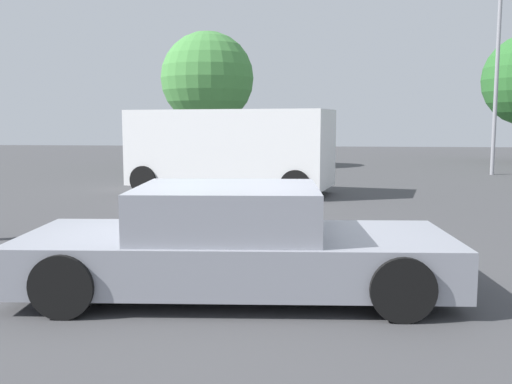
{
  "coord_description": "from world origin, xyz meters",
  "views": [
    {
      "loc": [
        1.19,
        -6.38,
        1.9
      ],
      "look_at": [
        0.31,
        1.81,
        0.9
      ],
      "focal_mm": 40.26,
      "sensor_mm": 36.0,
      "label": 1
    }
  ],
  "objects_px": {
    "sedan_foreground": "(234,244)",
    "van_white": "(230,149)",
    "light_post_near": "(499,34)",
    "dog": "(283,217)"
  },
  "relations": [
    {
      "from": "dog",
      "to": "van_white",
      "type": "relative_size",
      "value": 0.1
    },
    {
      "from": "sedan_foreground",
      "to": "van_white",
      "type": "bearing_deg",
      "value": 94.61
    },
    {
      "from": "dog",
      "to": "van_white",
      "type": "bearing_deg",
      "value": 155.04
    },
    {
      "from": "van_white",
      "to": "light_post_near",
      "type": "relative_size",
      "value": 0.74
    },
    {
      "from": "van_white",
      "to": "light_post_near",
      "type": "bearing_deg",
      "value": -131.25
    },
    {
      "from": "sedan_foreground",
      "to": "van_white",
      "type": "height_order",
      "value": "van_white"
    },
    {
      "from": "van_white",
      "to": "light_post_near",
      "type": "height_order",
      "value": "light_post_near"
    },
    {
      "from": "dog",
      "to": "van_white",
      "type": "xyz_separation_m",
      "value": [
        -1.78,
        5.62,
        0.91
      ]
    },
    {
      "from": "sedan_foreground",
      "to": "dog",
      "type": "relative_size",
      "value": 8.37
    },
    {
      "from": "dog",
      "to": "light_post_near",
      "type": "height_order",
      "value": "light_post_near"
    }
  ]
}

